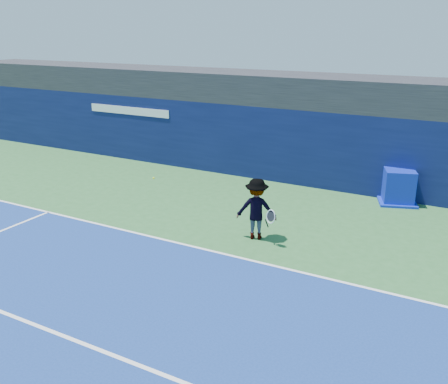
{
  "coord_description": "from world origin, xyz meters",
  "views": [
    {
      "loc": [
        7.97,
        -8.1,
        6.04
      ],
      "look_at": [
        0.67,
        5.2,
        1.0
      ],
      "focal_mm": 40.0,
      "sensor_mm": 36.0,
      "label": 1
    }
  ],
  "objects": [
    {
      "name": "stadium_band",
      "position": [
        0.0,
        11.5,
        3.6
      ],
      "size": [
        36.0,
        3.0,
        1.2
      ],
      "primitive_type": "cube",
      "color": "#222227",
      "rests_on": "back_wall_assembly"
    },
    {
      "name": "equipment_cart",
      "position": [
        5.27,
        9.79,
        0.56
      ],
      "size": [
        1.64,
        1.64,
        1.24
      ],
      "color": "#0B1BA4",
      "rests_on": "ground"
    },
    {
      "name": "tennis_player",
      "position": [
        2.17,
        4.46,
        0.93
      ],
      "size": [
        1.44,
        1.05,
        1.86
      ],
      "color": "white",
      "rests_on": "ground"
    },
    {
      "name": "back_wall_assembly",
      "position": [
        -0.0,
        10.5,
        1.5
      ],
      "size": [
        36.0,
        1.03,
        3.0
      ],
      "color": "#0B123E",
      "rests_on": "ground"
    },
    {
      "name": "service_line",
      "position": [
        0.0,
        -2.0,
        0.01
      ],
      "size": [
        24.0,
        0.1,
        0.01
      ],
      "primitive_type": "cube",
      "color": "white",
      "rests_on": "ground"
    },
    {
      "name": "baseline",
      "position": [
        0.0,
        3.0,
        0.01
      ],
      "size": [
        24.0,
        0.1,
        0.01
      ],
      "primitive_type": "cube",
      "color": "white",
      "rests_on": "ground"
    },
    {
      "name": "ground",
      "position": [
        0.0,
        0.0,
        0.0
      ],
      "size": [
        80.0,
        80.0,
        0.0
      ],
      "primitive_type": "plane",
      "color": "#2D6430",
      "rests_on": "ground"
    },
    {
      "name": "tennis_ball",
      "position": [
        -2.02,
        5.07,
        1.11
      ],
      "size": [
        0.07,
        0.07,
        0.07
      ],
      "color": "#CEDD18",
      "rests_on": "ground"
    }
  ]
}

